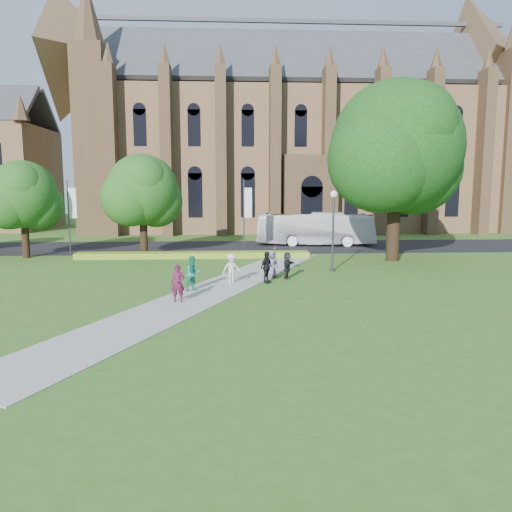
{
  "coord_description": "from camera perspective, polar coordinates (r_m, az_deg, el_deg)",
  "views": [
    {
      "loc": [
        0.68,
        -25.41,
        5.5
      ],
      "look_at": [
        2.26,
        2.5,
        1.6
      ],
      "focal_mm": 35.0,
      "sensor_mm": 36.0,
      "label": 1
    }
  ],
  "objects": [
    {
      "name": "flower_hedge",
      "position": [
        39.06,
        -7.15,
        0.12
      ],
      "size": [
        18.0,
        1.4,
        0.45
      ],
      "primitive_type": "cube",
      "color": "gold",
      "rests_on": "ground"
    },
    {
      "name": "pedestrian_3",
      "position": [
        28.48,
        1.21,
        -1.28
      ],
      "size": [
        0.98,
        1.1,
        1.79
      ],
      "primitive_type": "imported",
      "rotation": [
        0.0,
        0.0,
        0.92
      ],
      "color": "black",
      "rests_on": "footpath"
    },
    {
      "name": "parasol",
      "position": [
        30.25,
        2.21,
        1.14
      ],
      "size": [
        0.74,
        0.74,
        0.58
      ],
      "primitive_type": "imported",
      "rotation": [
        0.0,
        0.0,
        -0.12
      ],
      "color": "#E9A5AB",
      "rests_on": "pedestrian_4"
    },
    {
      "name": "footpath",
      "position": [
        26.98,
        -4.63,
        -3.8
      ],
      "size": [
        15.58,
        28.54,
        0.04
      ],
      "primitive_type": "cube",
      "rotation": [
        0.0,
        0.0,
        -0.44
      ],
      "color": "#B2B2A8",
      "rests_on": "ground"
    },
    {
      "name": "banner_pole_0",
      "position": [
        40.69,
        -1.23,
        4.97
      ],
      "size": [
        0.7,
        0.1,
        6.0
      ],
      "color": "#38383D",
      "rests_on": "ground"
    },
    {
      "name": "streetlamp",
      "position": [
        32.7,
        8.82,
        3.98
      ],
      "size": [
        0.44,
        0.44,
        5.24
      ],
      "color": "#38383D",
      "rests_on": "ground"
    },
    {
      "name": "street_tree_0",
      "position": [
        42.42,
        -25.11,
        6.35
      ],
      "size": [
        5.2,
        5.2,
        7.5
      ],
      "color": "#332114",
      "rests_on": "ground"
    },
    {
      "name": "pedestrian_0",
      "position": [
        24.03,
        -8.91,
        -3.11
      ],
      "size": [
        0.67,
        0.46,
        1.79
      ],
      "primitive_type": "imported",
      "rotation": [
        0.0,
        0.0,
        -0.05
      ],
      "color": "#551333",
      "rests_on": "footpath"
    },
    {
      "name": "street_tree_1",
      "position": [
        40.46,
        -12.86,
        7.35
      ],
      "size": [
        5.6,
        5.6,
        8.05
      ],
      "color": "#332114",
      "rests_on": "ground"
    },
    {
      "name": "cathedral",
      "position": [
        66.22,
        5.02,
        14.4
      ],
      "size": [
        52.6,
        18.25,
        28.0
      ],
      "color": "brown",
      "rests_on": "ground"
    },
    {
      "name": "pedestrian_2",
      "position": [
        28.34,
        -2.8,
        -1.43
      ],
      "size": [
        1.24,
        0.94,
        1.7
      ],
      "primitive_type": "imported",
      "rotation": [
        0.0,
        0.0,
        0.32
      ],
      "color": "silver",
      "rests_on": "footpath"
    },
    {
      "name": "road",
      "position": [
        45.74,
        -4.08,
        1.03
      ],
      "size": [
        160.0,
        10.0,
        0.02
      ],
      "primitive_type": "cube",
      "color": "black",
      "rests_on": "ground"
    },
    {
      "name": "ground",
      "position": [
        26.01,
        -4.69,
        -4.3
      ],
      "size": [
        160.0,
        160.0,
        0.0
      ],
      "primitive_type": "plane",
      "color": "#3B601C",
      "rests_on": "ground"
    },
    {
      "name": "tour_coach",
      "position": [
        47.18,
        6.81,
        3.09
      ],
      "size": [
        11.28,
        4.18,
        3.07
      ],
      "primitive_type": "imported",
      "rotation": [
        0.0,
        0.0,
        1.42
      ],
      "color": "silver",
      "rests_on": "road"
    },
    {
      "name": "pedestrian_4",
      "position": [
        30.28,
        1.88,
        -0.93
      ],
      "size": [
        0.93,
        0.84,
        1.59
      ],
      "primitive_type": "imported",
      "rotation": [
        0.0,
        0.0,
        0.56
      ],
      "color": "slate",
      "rests_on": "footpath"
    },
    {
      "name": "pedestrian_1",
      "position": [
        26.42,
        -7.2,
        -2.0
      ],
      "size": [
        1.14,
        1.08,
        1.85
      ],
      "primitive_type": "imported",
      "rotation": [
        0.0,
        0.0,
        0.58
      ],
      "color": "#1A836D",
      "rests_on": "footpath"
    },
    {
      "name": "banner_pole_1",
      "position": [
        42.56,
        -20.49,
        4.6
      ],
      "size": [
        0.7,
        0.1,
        6.0
      ],
      "color": "#38383D",
      "rests_on": "ground"
    },
    {
      "name": "pedestrian_5",
      "position": [
        29.95,
        3.6,
        -1.06
      ],
      "size": [
        1.08,
        1.5,
        1.57
      ],
      "primitive_type": "imported",
      "rotation": [
        0.0,
        0.0,
        1.1
      ],
      "color": "#25242B",
      "rests_on": "footpath"
    },
    {
      "name": "large_tree",
      "position": [
        38.54,
        15.75,
        11.91
      ],
      "size": [
        9.6,
        9.6,
        13.2
      ],
      "color": "#332114",
      "rests_on": "ground"
    }
  ]
}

